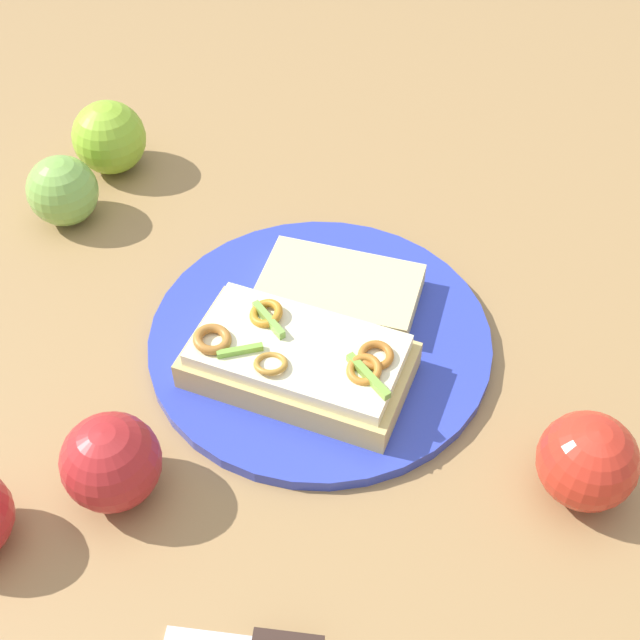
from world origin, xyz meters
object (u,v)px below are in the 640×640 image
at_px(apple_4, 63,191).
at_px(apple_3, 111,462).
at_px(apple_1, 109,137).
at_px(sandwich, 298,360).
at_px(bread_slice_side, 339,289).
at_px(plate, 320,339).
at_px(apple_0, 587,461).

bearing_deg(apple_4, apple_3, -7.81).
bearing_deg(apple_1, apple_3, -15.83).
distance_m(sandwich, apple_4, 0.33).
bearing_deg(sandwich, apple_3, 58.40).
bearing_deg(sandwich, bread_slice_side, -90.06).
distance_m(bread_slice_side, apple_3, 0.27).
bearing_deg(plate, apple_1, -164.17).
relative_size(bread_slice_side, apple_1, 1.83).
distance_m(apple_1, apple_4, 0.09).
height_order(sandwich, bread_slice_side, sandwich).
xyz_separation_m(plate, bread_slice_side, (-0.03, 0.04, 0.02)).
bearing_deg(bread_slice_side, apple_1, -24.74).
relative_size(bread_slice_side, apple_3, 1.88).
bearing_deg(bread_slice_side, sandwich, 84.74).
relative_size(plate, apple_4, 4.28).
relative_size(plate, apple_3, 4.00).
height_order(sandwich, apple_0, apple_0).
relative_size(bread_slice_side, apple_0, 1.88).
height_order(apple_0, apple_3, same).
height_order(sandwich, apple_1, apple_1).
height_order(apple_0, apple_1, apple_1).
bearing_deg(sandwich, apple_1, -34.12).
relative_size(plate, apple_0, 4.00).
bearing_deg(apple_0, apple_3, -115.31).
bearing_deg(sandwich, plate, -90.12).
distance_m(apple_1, apple_3, 0.42).
distance_m(plate, sandwich, 0.06).
height_order(bread_slice_side, apple_3, apple_3).
distance_m(plate, apple_1, 0.35).
xyz_separation_m(apple_0, apple_1, (-0.56, -0.21, 0.00)).
relative_size(sandwich, apple_3, 2.68).
xyz_separation_m(bread_slice_side, apple_1, (-0.30, -0.13, 0.02)).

